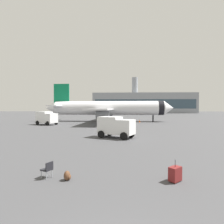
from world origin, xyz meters
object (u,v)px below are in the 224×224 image
(safety_cone_near, at_px, (122,126))
(gate_chair, at_px, (48,169))
(rolling_suitcase, at_px, (175,174))
(traveller_backpack, at_px, (67,176))
(airplane_at_gate, at_px, (108,108))
(safety_cone_mid, at_px, (140,121))
(service_truck, at_px, (46,117))
(cargo_van, at_px, (116,126))

(safety_cone_near, distance_m, gate_chair, 24.98)
(rolling_suitcase, height_order, traveller_backpack, rolling_suitcase)
(airplane_at_gate, xyz_separation_m, rolling_suitcase, (5.94, -41.47, -3.27))
(safety_cone_mid, height_order, traveller_backpack, safety_cone_mid)
(airplane_at_gate, height_order, traveller_backpack, airplane_at_gate)
(service_truck, bearing_deg, rolling_suitcase, -58.26)
(safety_cone_near, height_order, safety_cone_mid, safety_cone_mid)
(safety_cone_near, bearing_deg, service_truck, 161.14)
(service_truck, bearing_deg, safety_cone_mid, 21.27)
(traveller_backpack, xyz_separation_m, gate_chair, (-1.11, 0.25, 0.27))
(safety_cone_mid, xyz_separation_m, gate_chair, (-8.99, -38.54, 0.14))
(safety_cone_near, bearing_deg, cargo_van, -94.70)
(cargo_van, distance_m, gate_chair, 13.71)
(traveller_backpack, distance_m, gate_chair, 1.17)
(airplane_at_gate, height_order, gate_chair, airplane_at_gate)
(cargo_van, relative_size, safety_cone_near, 6.98)
(airplane_at_gate, relative_size, traveller_backpack, 74.44)
(safety_cone_near, relative_size, safety_cone_mid, 0.96)
(safety_cone_mid, relative_size, gate_chair, 0.84)
(cargo_van, relative_size, traveller_backpack, 10.06)
(safety_cone_mid, distance_m, gate_chair, 39.58)
(service_truck, distance_m, gate_chair, 32.67)
(safety_cone_near, height_order, gate_chair, gate_chair)
(service_truck, bearing_deg, cargo_van, -47.47)
(safety_cone_mid, relative_size, traveller_backpack, 1.50)
(airplane_at_gate, relative_size, rolling_suitcase, 32.48)
(cargo_van, bearing_deg, gate_chair, -103.94)
(cargo_van, relative_size, gate_chair, 5.62)
(airplane_at_gate, xyz_separation_m, safety_cone_near, (3.61, -16.66, -3.32))
(traveller_backpack, bearing_deg, safety_cone_mid, 78.52)
(airplane_at_gate, xyz_separation_m, service_truck, (-12.90, -11.02, -2.05))
(rolling_suitcase, relative_size, gate_chair, 1.28)
(airplane_at_gate, height_order, safety_cone_mid, airplane_at_gate)
(rolling_suitcase, relative_size, traveller_backpack, 2.29)
(safety_cone_mid, bearing_deg, cargo_van, -102.71)
(cargo_van, height_order, traveller_backpack, cargo_van)
(safety_cone_mid, height_order, gate_chair, gate_chair)
(safety_cone_mid, xyz_separation_m, rolling_suitcase, (-2.44, -38.73, 0.04))
(airplane_at_gate, bearing_deg, safety_cone_mid, -18.12)
(safety_cone_near, relative_size, rolling_suitcase, 0.63)
(airplane_at_gate, xyz_separation_m, gate_chair, (-0.62, -41.28, -3.16))
(airplane_at_gate, relative_size, cargo_van, 7.40)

